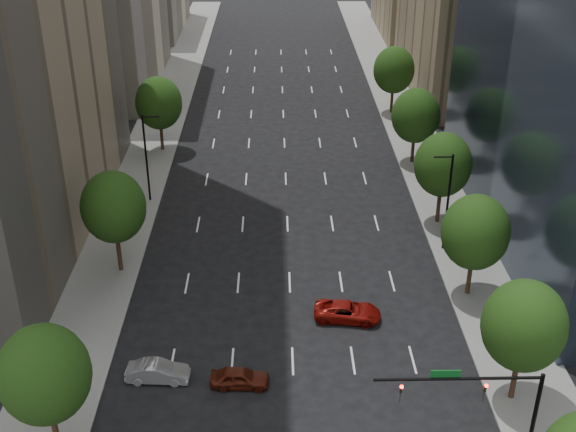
{
  "coord_description": "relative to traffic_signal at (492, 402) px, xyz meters",
  "views": [
    {
      "loc": [
        -1.06,
        0.01,
        32.42
      ],
      "look_at": [
        -0.2,
        46.36,
        8.0
      ],
      "focal_mm": 45.61,
      "sensor_mm": 36.0,
      "label": 1
    }
  ],
  "objects": [
    {
      "name": "sidewalk_left",
      "position": [
        -26.03,
        30.0,
        -5.1
      ],
      "size": [
        6.0,
        200.0,
        0.15
      ],
      "primitive_type": "cube",
      "color": "slate",
      "rests_on": "ground"
    },
    {
      "name": "sidewalk_right",
      "position": [
        4.97,
        30.0,
        -5.1
      ],
      "size": [
        6.0,
        200.0,
        0.15
      ],
      "primitive_type": "cube",
      "color": "slate",
      "rests_on": "ground"
    },
    {
      "name": "tree_right_1",
      "position": [
        3.47,
        6.0,
        0.58
      ],
      "size": [
        5.2,
        5.2,
        8.75
      ],
      "color": "#382316",
      "rests_on": "ground"
    },
    {
      "name": "tree_right_2",
      "position": [
        3.47,
        18.0,
        0.43
      ],
      "size": [
        5.2,
        5.2,
        8.61
      ],
      "color": "#382316",
      "rests_on": "ground"
    },
    {
      "name": "tree_right_3",
      "position": [
        3.47,
        30.0,
        0.72
      ],
      "size": [
        5.2,
        5.2,
        8.89
      ],
      "color": "#382316",
      "rests_on": "ground"
    },
    {
      "name": "tree_right_4",
      "position": [
        3.47,
        44.0,
        0.29
      ],
      "size": [
        5.2,
        5.2,
        8.46
      ],
      "color": "#382316",
      "rests_on": "ground"
    },
    {
      "name": "tree_right_5",
      "position": [
        3.47,
        60.0,
        0.58
      ],
      "size": [
        5.2,
        5.2,
        8.75
      ],
      "color": "#382316",
      "rests_on": "ground"
    },
    {
      "name": "tree_left_0",
      "position": [
        -24.53,
        2.0,
        0.58
      ],
      "size": [
        5.2,
        5.2,
        8.75
      ],
      "color": "#382316",
      "rests_on": "ground"
    },
    {
      "name": "tree_left_1",
      "position": [
        -24.53,
        22.0,
        0.79
      ],
      "size": [
        5.2,
        5.2,
        8.97
      ],
      "color": "#382316",
      "rests_on": "ground"
    },
    {
      "name": "tree_left_2",
      "position": [
        -24.53,
        48.0,
        0.5
      ],
      "size": [
        5.2,
        5.2,
        8.68
      ],
      "color": "#382316",
      "rests_on": "ground"
    },
    {
      "name": "streetlight_rn",
      "position": [
        2.91,
        25.0,
        -0.33
      ],
      "size": [
        1.7,
        0.2,
        9.0
      ],
      "color": "black",
      "rests_on": "ground"
    },
    {
      "name": "streetlight_ln",
      "position": [
        -23.96,
        35.0,
        -0.33
      ],
      "size": [
        1.7,
        0.2,
        9.0
      ],
      "color": "black",
      "rests_on": "ground"
    },
    {
      "name": "traffic_signal",
      "position": [
        0.0,
        0.0,
        0.0
      ],
      "size": [
        9.12,
        0.4,
        7.38
      ],
      "color": "black",
      "rests_on": "ground"
    },
    {
      "name": "car_maroon",
      "position": [
        -14.06,
        7.55,
        -4.51
      ],
      "size": [
        3.95,
        1.7,
        1.33
      ],
      "primitive_type": "imported",
      "rotation": [
        0.0,
        0.0,
        1.54
      ],
      "color": "#4B170C",
      "rests_on": "ground"
    },
    {
      "name": "car_silver",
      "position": [
        -19.53,
        8.22,
        -4.48
      ],
      "size": [
        4.26,
        1.69,
        1.38
      ],
      "primitive_type": "imported",
      "rotation": [
        0.0,
        0.0,
        1.52
      ],
      "color": "#949499",
      "rests_on": "ground"
    },
    {
      "name": "car_red_far",
      "position": [
        -6.32,
        14.85,
        -4.48
      ],
      "size": [
        5.25,
        2.95,
        1.39
      ],
      "primitive_type": "imported",
      "rotation": [
        0.0,
        0.0,
        1.44
      ],
      "color": "maroon",
      "rests_on": "ground"
    }
  ]
}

